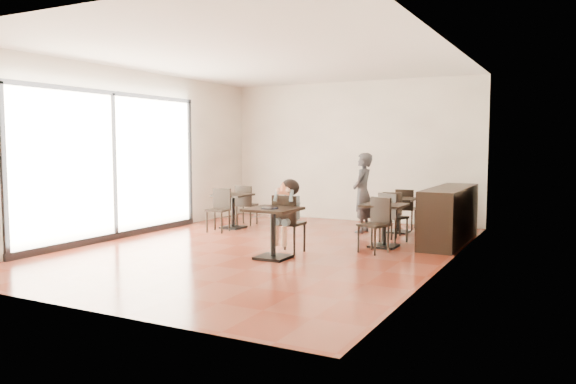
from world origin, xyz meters
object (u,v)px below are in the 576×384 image
Objects in this scene: adult_patron at (363,193)px; cafe_table_mid at (384,226)px; chair_left_a at (247,205)px; chair_back_a at (406,209)px; child at (289,216)px; chair_left_b at (218,210)px; cafe_table_left at (233,211)px; child_chair at (289,224)px; chair_mid_b at (373,225)px; chair_mid_a at (393,218)px; chair_back_b at (390,215)px; cafe_table_back at (398,215)px; child_table at (273,233)px.

adult_patron is 1.69m from cafe_table_mid.
chair_left_a is 3.42m from chair_back_a.
adult_patron is 1.90× the size of chair_back_a.
child is 0.75× the size of adult_patron.
cafe_table_left is at bearing 83.47° from chair_left_b.
child_chair is at bearing 70.12° from chair_back_a.
chair_mid_b reaches higher than chair_left_b.
chair_mid_a is 1.03× the size of chair_left_a.
chair_left_b is at bearing -170.07° from chair_mid_b.
chair_mid_a is 1.10m from chair_mid_b.
cafe_table_mid is 1.15m from chair_back_b.
chair_mid_a reaches higher than chair_left_a.
adult_patron is 2.29× the size of cafe_table_back.
chair_back_b is (3.26, 0.49, 0.06)m from cafe_table_left.
cafe_table_mid reaches higher than cafe_table_back.
child_chair is 1.10× the size of chair_left_a.
chair_mid_a is at bearing 61.86° from child_table.
child_table is 0.91× the size of chair_left_b.
adult_patron reaches higher than child_chair.
chair_mid_a is 0.62m from chair_back_b.
cafe_table_left is 3.29m from chair_back_b.
chair_back_a is (3.26, 1.59, 0.06)m from cafe_table_left.
cafe_table_back is (0.65, 0.30, -0.45)m from adult_patron.
child_table is 3.02m from chair_back_b.
chair_back_b reaches higher than child_table.
cafe_table_left is (-2.61, -0.74, -0.44)m from adult_patron.
adult_patron reaches higher than cafe_table_back.
chair_mid_b is (1.22, 0.63, -0.15)m from child.
child_chair is at bearing -116.85° from chair_back_b.
chair_mid_a is at bearing 1.14° from chair_left_b.
child is 1.72× the size of cafe_table_back.
cafe_table_left is 0.55m from chair_left_a.
child is 2.61m from chair_left_b.
child_table reaches higher than cafe_table_back.
chair_back_a is at bearing -106.01° from child_chair.
chair_mid_a is (0.00, 0.55, 0.08)m from cafe_table_mid.
child_chair is 2.60m from chair_left_b.
child_table reaches higher than cafe_table_left.
chair_back_a is 1.10m from chair_back_b.
chair_left_a is 3.26m from chair_back_b.
cafe_table_mid is 2.24m from chair_back_a.
chair_left_a reaches higher than cafe_table_mid.
chair_back_b is (0.00, -0.55, 0.07)m from cafe_table_back.
adult_patron is 0.85m from cafe_table_back.
chair_mid_a is (0.89, -0.82, -0.35)m from adult_patron.
chair_back_b is at bearing 118.38° from chair_mid_b.
child_chair is at bearing 74.94° from chair_mid_a.
chair_left_a is at bearing -89.61° from adult_patron.
child is 1.33× the size of chair_mid_a.
chair_mid_b is 1.07× the size of chair_back_b.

